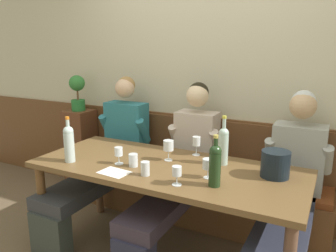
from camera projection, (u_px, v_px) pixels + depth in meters
The scene contains 21 objects.
room_wall_back at pixel (212, 70), 3.13m from camera, with size 6.80×0.08×2.80m, color beige.
wood_wainscot_panel at pixel (208, 165), 3.30m from camera, with size 6.80×0.03×0.96m, color brown.
wall_bench at pixel (199, 191), 3.16m from camera, with size 2.30×0.42×0.94m.
dining_table at pixel (167, 177), 2.49m from camera, with size 2.00×0.84×0.76m.
person_center_right_seat at pixel (106, 155), 3.12m from camera, with size 0.52×1.24×1.33m.
person_center_left_seat at pixel (181, 167), 2.79m from camera, with size 0.47×1.25×1.31m.
person_left_seat at pixel (291, 187), 2.41m from camera, with size 0.50×1.26×1.29m.
ice_bucket at pixel (275, 164), 2.25m from camera, with size 0.19×0.19×0.18m, color black.
wine_bottle_amber_mid at pixel (69, 142), 2.53m from camera, with size 0.08×0.08×0.35m.
wine_bottle_green_tall at pixel (215, 164), 2.09m from camera, with size 0.08×0.08×0.33m.
wine_bottle_clear_water at pixel (223, 145), 2.47m from camera, with size 0.07×0.07×0.37m.
wine_glass_center_front at pixel (119, 152), 2.49m from camera, with size 0.07×0.07×0.13m.
wine_glass_by_bottle at pixel (196, 142), 2.69m from camera, with size 0.06×0.06×0.15m.
wine_glass_near_bucket at pixel (177, 172), 2.12m from camera, with size 0.06×0.06×0.13m.
wine_glass_right_end at pixel (168, 146), 2.57m from camera, with size 0.08×0.08×0.16m.
wine_glass_mid_right at pixel (208, 164), 2.23m from camera, with size 0.07×0.07×0.13m.
water_tumbler_left at pixel (145, 168), 2.29m from camera, with size 0.06×0.06×0.10m, color silver.
water_tumbler_center at pixel (133, 160), 2.45m from camera, with size 0.07×0.07×0.09m, color silver.
tasting_sheet_left_guest at pixel (114, 172), 2.34m from camera, with size 0.21×0.15×0.00m, color white.
corner_pedestal at pixel (81, 151), 3.79m from camera, with size 0.28×0.28×0.92m, color brown.
potted_plant at pixel (77, 91), 3.63m from camera, with size 0.17×0.17×0.39m.
Camera 1 is at (1.08, -1.91, 1.63)m, focal length 35.95 mm.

